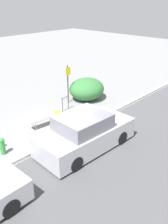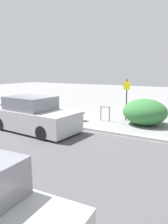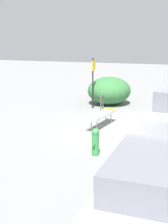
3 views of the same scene
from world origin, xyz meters
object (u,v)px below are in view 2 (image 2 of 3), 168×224
Objects in this scene: bike_rack at (105,112)px; fire_hydrant at (26,110)px; sign_post at (126,96)px; parked_car_near at (33,116)px; bench at (71,112)px.

bike_rack is 4.90m from fire_hydrant.
sign_post is 3.01× the size of fire_hydrant.
fire_hydrant is at bearing 143.86° from parked_car_near.
bike_rack is at bearing -141.89° from sign_post.
fire_hydrant is 3.44m from parked_car_near.
bench is at bearing 89.87° from parked_car_near.
bike_rack is 1.48m from sign_post.
fire_hydrant is (-4.72, -1.30, -0.09)m from bike_rack.
bike_rack reaches higher than bench.
parked_car_near is (-3.01, -4.20, -0.68)m from sign_post.
bike_rack is 1.08× the size of fire_hydrant.
sign_post is 5.21m from parked_car_near.
bench is 2.90m from fire_hydrant.
sign_post is at bearing 19.82° from fire_hydrant.
fire_hydrant is at bearing -164.56° from bike_rack.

